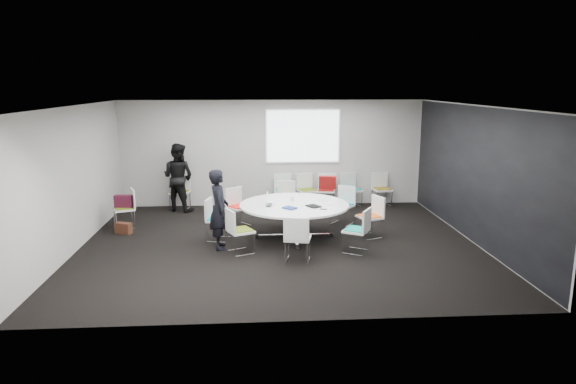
{
  "coord_description": "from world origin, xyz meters",
  "views": [
    {
      "loc": [
        -0.5,
        -10.04,
        3.23
      ],
      "look_at": [
        0.2,
        0.4,
        1.0
      ],
      "focal_mm": 32.0,
      "sensor_mm": 36.0,
      "label": 1
    }
  ],
  "objects": [
    {
      "name": "projection_screen",
      "position": [
        0.8,
        3.46,
        1.85
      ],
      "size": [
        1.9,
        0.03,
        1.35
      ],
      "primitive_type": "cube",
      "color": "white",
      "rests_on": "room_shell"
    },
    {
      "name": "chair_ring_a",
      "position": [
        1.95,
        0.35,
        0.28
      ],
      "size": [
        0.58,
        0.59,
        0.88
      ],
      "rotation": [
        0.0,
        0.0,
        1.94
      ],
      "color": "silver",
      "rests_on": "ground"
    },
    {
      "name": "brown_bag",
      "position": [
        -3.37,
        0.97,
        0.12
      ],
      "size": [
        0.39,
        0.29,
        0.24
      ],
      "primitive_type": "cube",
      "rotation": [
        0.0,
        0.0,
        -0.41
      ],
      "color": "#422215",
      "rests_on": "ground"
    },
    {
      "name": "chair_person_back",
      "position": [
        -2.44,
        3.17,
        0.28
      ],
      "size": [
        0.55,
        0.54,
        0.88
      ],
      "rotation": [
        0.0,
        0.0,
        2.93
      ],
      "color": "silver",
      "rests_on": "ground"
    },
    {
      "name": "cup",
      "position": [
        0.32,
        0.79,
        0.78
      ],
      "size": [
        0.08,
        0.08,
        0.09
      ],
      "primitive_type": "cylinder",
      "color": "white",
      "rests_on": "conference_table"
    },
    {
      "name": "laptop_lid",
      "position": [
        -0.23,
        0.46,
        0.86
      ],
      "size": [
        0.03,
        0.3,
        0.22
      ],
      "primitive_type": "cube",
      "rotation": [
        0.0,
        0.0,
        1.54
      ],
      "color": "silver",
      "rests_on": "conference_table"
    },
    {
      "name": "chair_ring_b",
      "position": [
        1.54,
        1.41,
        0.28
      ],
      "size": [
        0.64,
        0.64,
        0.88
      ],
      "rotation": [
        0.0,
        0.0,
        2.47
      ],
      "color": "silver",
      "rests_on": "ground"
    },
    {
      "name": "tablet_folio",
      "position": [
        0.21,
        0.05,
        0.74
      ],
      "size": [
        0.33,
        0.32,
        0.03
      ],
      "primitive_type": "cube",
      "rotation": [
        0.0,
        0.0,
        -0.76
      ],
      "color": "navy",
      "rests_on": "conference_table"
    },
    {
      "name": "chair_back_e",
      "position": [
        2.9,
        3.17,
        0.28
      ],
      "size": [
        0.52,
        0.51,
        0.88
      ],
      "rotation": [
        0.0,
        0.0,
        3.29
      ],
      "color": "silver",
      "rests_on": "ground"
    },
    {
      "name": "person_back",
      "position": [
        -2.44,
        3.0,
        0.87
      ],
      "size": [
        1.04,
        0.95,
        1.74
      ],
      "primitive_type": "imported",
      "rotation": [
        0.0,
        0.0,
        2.71
      ],
      "color": "black",
      "rests_on": "ground"
    },
    {
      "name": "laptop",
      "position": [
        -0.16,
        0.34,
        0.74
      ],
      "size": [
        0.21,
        0.31,
        0.02
      ],
      "primitive_type": "imported",
      "rotation": [
        0.0,
        0.0,
        1.48
      ],
      "color": "#333338",
      "rests_on": "conference_table"
    },
    {
      "name": "papers_front",
      "position": [
        1.04,
        0.34,
        0.73
      ],
      "size": [
        0.33,
        0.25,
        0.0
      ],
      "primitive_type": "cube",
      "rotation": [
        0.0,
        0.0,
        -0.15
      ],
      "color": "silver",
      "rests_on": "conference_table"
    },
    {
      "name": "papers_right",
      "position": [
        0.98,
        0.73,
        0.73
      ],
      "size": [
        0.35,
        0.37,
        0.0
      ],
      "primitive_type": "cube",
      "rotation": [
        0.0,
        0.0,
        0.93
      ],
      "color": "silver",
      "rests_on": "conference_table"
    },
    {
      "name": "chair_ring_c",
      "position": [
        0.28,
        2.12,
        0.28
      ],
      "size": [
        0.46,
        0.45,
        0.88
      ],
      "rotation": [
        0.0,
        0.0,
        3.14
      ],
      "color": "silver",
      "rests_on": "ground"
    },
    {
      "name": "conference_table",
      "position": [
        0.33,
        0.44,
        0.55
      ],
      "size": [
        2.3,
        2.3,
        0.73
      ],
      "color": "silver",
      "rests_on": "ground"
    },
    {
      "name": "room_shell",
      "position": [
        0.09,
        0.0,
        1.4
      ],
      "size": [
        8.08,
        7.08,
        2.88
      ],
      "color": "black",
      "rests_on": "ground"
    },
    {
      "name": "phone",
      "position": [
        0.89,
        -0.06,
        0.73
      ],
      "size": [
        0.16,
        0.12,
        0.01
      ],
      "primitive_type": "cube",
      "rotation": [
        0.0,
        0.0,
        -0.39
      ],
      "color": "black",
      "rests_on": "conference_table"
    },
    {
      "name": "chair_ring_g",
      "position": [
        0.28,
        -1.07,
        0.28
      ],
      "size": [
        0.55,
        0.54,
        0.88
      ],
      "rotation": [
        0.0,
        0.0,
        6.06
      ],
      "color": "silver",
      "rests_on": "ground"
    },
    {
      "name": "chair_ring_f",
      "position": [
        -0.79,
        -0.52,
        0.28
      ],
      "size": [
        0.6,
        0.6,
        0.88
      ],
      "rotation": [
        0.0,
        0.0,
        5.14
      ],
      "color": "silver",
      "rests_on": "ground"
    },
    {
      "name": "red_jacket",
      "position": [
        1.39,
        2.91,
        0.7
      ],
      "size": [
        0.46,
        0.24,
        0.36
      ],
      "primitive_type": "cube",
      "rotation": [
        0.17,
        0.0,
        -0.2
      ],
      "color": "maroon",
      "rests_on": "chair_back_c"
    },
    {
      "name": "chair_ring_d",
      "position": [
        -0.86,
        1.4,
        0.28
      ],
      "size": [
        0.64,
        0.64,
        0.88
      ],
      "rotation": [
        0.0,
        0.0,
        3.83
      ],
      "color": "silver",
      "rests_on": "ground"
    },
    {
      "name": "chair_back_c",
      "position": [
        1.4,
        3.13,
        0.28
      ],
      "size": [
        0.55,
        0.54,
        0.88
      ],
      "rotation": [
        0.0,
        0.0,
        2.93
      ],
      "color": "silver",
      "rests_on": "ground"
    },
    {
      "name": "chair_back_b",
      "position": [
        0.89,
        3.16,
        0.28
      ],
      "size": [
        0.57,
        0.56,
        0.88
      ],
      "rotation": [
        0.0,
        0.0,
        3.44
      ],
      "color": "silver",
      "rests_on": "ground"
    },
    {
      "name": "chair_back_a",
      "position": [
        0.25,
        3.17,
        0.28
      ],
      "size": [
        0.46,
        0.45,
        0.88
      ],
      "rotation": [
        0.0,
        0.0,
        3.13
      ],
      "color": "silver",
      "rests_on": "ground"
    },
    {
      "name": "maroon_bag",
      "position": [
        -3.45,
        1.43,
        0.62
      ],
      "size": [
        0.42,
        0.2,
        0.28
      ],
      "primitive_type": "cube",
      "rotation": [
        0.0,
        0.0,
        -0.16
      ],
      "color": "#4C1427",
      "rests_on": "chair_spare_left"
    },
    {
      "name": "notebook_black",
      "position": [
        0.71,
        0.19,
        0.74
      ],
      "size": [
        0.34,
        0.37,
        0.02
      ],
      "primitive_type": "cube",
      "rotation": [
        0.0,
        0.0,
        0.51
      ],
      "color": "black",
      "rests_on": "conference_table"
    },
    {
      "name": "chair_back_d",
      "position": [
        2.08,
        3.16,
        0.28
      ],
      "size": [
        0.58,
        0.57,
        0.88
      ],
      "rotation": [
        0.0,
        0.0,
        3.47
      ],
      "color": "silver",
      "rests_on": "ground"
    },
    {
      "name": "person_main",
      "position": [
        -1.2,
        -0.19,
        0.8
      ],
      "size": [
        0.46,
        0.63,
        1.59
      ],
      "primitive_type": "imported",
      "rotation": [
        0.0,
        0.0,
        1.71
      ],
      "color": "black",
      "rests_on": "ground"
    },
    {
      "name": "chair_ring_e",
      "position": [
        -1.27,
        0.35,
        0.28
      ],
      "size": [
        0.54,
        0.55,
        0.88
      ],
      "rotation": [
        0.0,
        0.0,
        4.49
      ],
      "color": "silver",
      "rests_on": "ground"
    },
    {
      "name": "chair_spare_left",
      "position": [
        -3.43,
        1.44,
        0.28
      ],
      "size": [
        0.59,
        0.59,
        0.88
      ],
      "rotation": [
        0.0,
        0.0,
        1.95
      ],
      "color": "silver",
      "rests_on": "ground"
    },
    {
      "name": "chair_ring_h",
      "position": [
        1.46,
        -0.64,
        0.28
      ],
      "size": [
        0.62,
        0.62,
        0.88
      ],
      "rotation": [
        0.0,
        0.0,
        7.33
      ],
      "color": "silver",
      "rests_on": "ground"
    }
  ]
}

